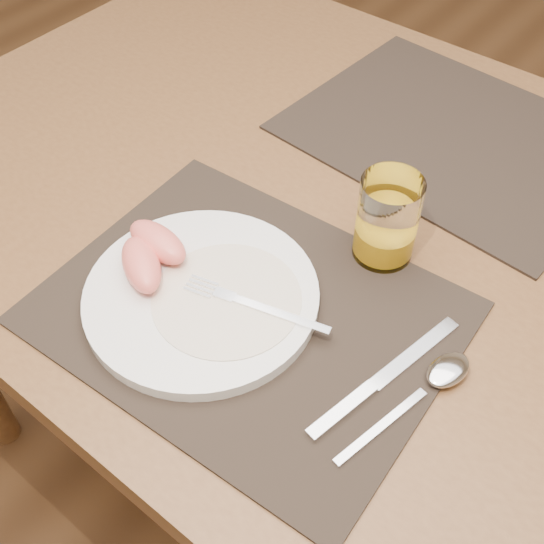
{
  "coord_description": "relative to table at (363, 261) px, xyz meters",
  "views": [
    {
      "loc": [
        0.3,
        -0.58,
        1.36
      ],
      "look_at": [
        -0.03,
        -0.17,
        0.77
      ],
      "focal_mm": 45.0,
      "sensor_mm": 36.0,
      "label": 1
    }
  ],
  "objects": [
    {
      "name": "ground",
      "position": [
        0.0,
        0.0,
        -0.67
      ],
      "size": [
        5.0,
        5.0,
        0.0
      ],
      "primitive_type": "plane",
      "color": "#56371D",
      "rests_on": "ground"
    },
    {
      "name": "knife",
      "position": [
        0.14,
        -0.22,
        0.09
      ],
      "size": [
        0.06,
        0.22,
        0.01
      ],
      "color": "silver",
      "rests_on": "placemat_near"
    },
    {
      "name": "plate",
      "position": [
        -0.07,
        -0.24,
        0.1
      ],
      "size": [
        0.27,
        0.27,
        0.02
      ],
      "primitive_type": "cylinder",
      "color": "white",
      "rests_on": "placemat_near"
    },
    {
      "name": "plate_dressing",
      "position": [
        -0.04,
        -0.23,
        0.1
      ],
      "size": [
        0.17,
        0.17,
        0.0
      ],
      "color": "white",
      "rests_on": "plate"
    },
    {
      "name": "spoon",
      "position": [
        0.19,
        -0.17,
        0.09
      ],
      "size": [
        0.06,
        0.19,
        0.01
      ],
      "color": "silver",
      "rests_on": "placemat_near"
    },
    {
      "name": "grapefruit_wedges",
      "position": [
        -0.15,
        -0.25,
        0.12
      ],
      "size": [
        0.1,
        0.1,
        0.04
      ],
      "color": "#EE7261",
      "rests_on": "plate"
    },
    {
      "name": "placemat_near",
      "position": [
        -0.02,
        -0.22,
        0.09
      ],
      "size": [
        0.47,
        0.37,
        0.0
      ],
      "primitive_type": "cube",
      "rotation": [
        0.0,
        0.0,
        0.06
      ],
      "color": "black",
      "rests_on": "table"
    },
    {
      "name": "table",
      "position": [
        0.0,
        0.0,
        0.0
      ],
      "size": [
        1.4,
        0.9,
        0.75
      ],
      "color": "brown",
      "rests_on": "ground"
    },
    {
      "name": "fork",
      "position": [
        -0.02,
        -0.22,
        0.11
      ],
      "size": [
        0.17,
        0.06,
        0.0
      ],
      "color": "silver",
      "rests_on": "plate"
    },
    {
      "name": "juice_glass",
      "position": [
        0.05,
        -0.05,
        0.14
      ],
      "size": [
        0.07,
        0.07,
        0.11
      ],
      "color": "white",
      "rests_on": "placemat_near"
    },
    {
      "name": "placemat_far",
      "position": [
        0.0,
        0.22,
        0.09
      ],
      "size": [
        0.47,
        0.38,
        0.0
      ],
      "primitive_type": "cube",
      "rotation": [
        0.0,
        0.0,
        -0.06
      ],
      "color": "black",
      "rests_on": "table"
    }
  ]
}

